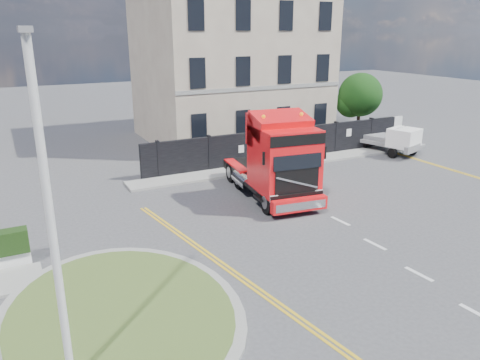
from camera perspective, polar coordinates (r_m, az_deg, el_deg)
ground at (r=19.06m, az=4.42°, el=-6.18°), size 120.00×120.00×0.00m
traffic_island at (r=14.21m, az=-14.32°, el=-15.37°), size 6.80×6.80×0.17m
hoarding_fence at (r=29.32m, az=6.22°, el=4.42°), size 18.80×0.25×2.00m
georgian_building at (r=34.84m, az=-1.28°, el=14.57°), size 12.30×10.30×12.80m
tree at (r=36.08m, az=14.18°, el=9.81°), size 3.20×3.20×4.80m
pavement_far at (r=28.54m, az=6.22°, el=2.10°), size 20.00×1.60×0.12m
truck at (r=21.86m, az=4.64°, el=2.11°), size 3.39×7.12×4.11m
flatbed_pickup at (r=31.95m, az=18.65°, el=4.65°), size 2.97×4.72×1.81m
lamppost_island at (r=10.13m, az=-22.07°, el=-4.80°), size 0.24×0.48×7.80m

